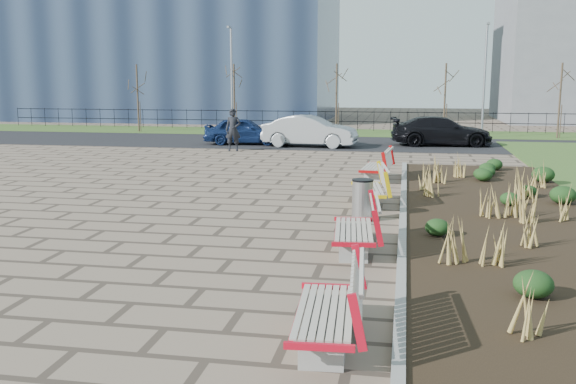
% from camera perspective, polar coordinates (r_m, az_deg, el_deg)
% --- Properties ---
extents(ground, '(120.00, 120.00, 0.00)m').
position_cam_1_polar(ground, '(11.38, -10.27, -6.87)').
color(ground, '#705E4D').
rests_on(ground, ground).
extents(planting_bed, '(4.50, 18.00, 0.10)m').
position_cam_1_polar(planting_bed, '(15.69, 18.73, -2.33)').
color(planting_bed, black).
rests_on(planting_bed, ground).
extents(planting_curb, '(0.16, 18.00, 0.15)m').
position_cam_1_polar(planting_curb, '(15.51, 10.19, -2.00)').
color(planting_curb, gray).
rests_on(planting_curb, ground).
extents(grass_verge_far, '(80.00, 5.00, 0.04)m').
position_cam_1_polar(grass_verge_far, '(38.51, 4.53, 5.29)').
color(grass_verge_far, '#33511E').
rests_on(grass_verge_far, ground).
extents(road, '(80.00, 7.00, 0.02)m').
position_cam_1_polar(road, '(32.57, 3.44, 4.38)').
color(road, black).
rests_on(road, ground).
extents(bench_a, '(1.03, 2.15, 1.00)m').
position_cam_1_polar(bench_a, '(8.09, 3.31, -10.16)').
color(bench_a, red).
rests_on(bench_a, ground).
extents(bench_b, '(1.08, 2.17, 1.00)m').
position_cam_1_polar(bench_b, '(12.27, 5.85, -3.09)').
color(bench_b, red).
rests_on(bench_b, ground).
extents(bench_c, '(1.15, 2.20, 1.00)m').
position_cam_1_polar(bench_c, '(16.78, 7.12, 0.49)').
color(bench_c, '#E1B90B').
rests_on(bench_c, ground).
extents(bench_d, '(1.08, 2.17, 1.00)m').
position_cam_1_polar(bench_d, '(20.91, 7.79, 2.40)').
color(bench_d, '#A70B0C').
rests_on(bench_d, ground).
extents(litter_bin, '(0.48, 0.48, 0.96)m').
position_cam_1_polar(litter_bin, '(14.99, 6.63, -0.75)').
color(litter_bin, '#B2B2B7').
rests_on(litter_bin, ground).
extents(pedestrian, '(0.76, 0.56, 1.91)m').
position_cam_1_polar(pedestrian, '(29.05, -4.90, 5.53)').
color(pedestrian, black).
rests_on(pedestrian, ground).
extents(car_blue, '(4.02, 2.01, 1.31)m').
position_cam_1_polar(car_blue, '(31.80, -3.97, 5.44)').
color(car_blue, '#11224E').
rests_on(car_blue, road).
extents(car_silver, '(4.60, 1.97, 1.47)m').
position_cam_1_polar(car_silver, '(30.64, 1.95, 5.43)').
color(car_silver, '#96999D').
rests_on(car_silver, road).
extents(car_black, '(5.00, 2.48, 1.40)m').
position_cam_1_polar(car_black, '(31.97, 13.45, 5.29)').
color(car_black, black).
rests_on(car_black, road).
extents(tree_a, '(1.40, 1.40, 4.00)m').
position_cam_1_polar(tree_a, '(39.99, -13.21, 8.13)').
color(tree_a, '#4C3D2D').
rests_on(tree_a, grass_verge_far).
extents(tree_b, '(1.40, 1.40, 4.00)m').
position_cam_1_polar(tree_b, '(38.00, -4.80, 8.27)').
color(tree_b, '#4C3D2D').
rests_on(tree_b, grass_verge_far).
extents(tree_c, '(1.40, 1.40, 4.00)m').
position_cam_1_polar(tree_c, '(36.90, 4.33, 8.22)').
color(tree_c, '#4C3D2D').
rests_on(tree_c, grass_verge_far).
extents(tree_d, '(1.40, 1.40, 4.00)m').
position_cam_1_polar(tree_d, '(36.75, 13.76, 7.95)').
color(tree_d, '#4C3D2D').
rests_on(tree_d, grass_verge_far).
extents(tree_e, '(1.40, 1.40, 4.00)m').
position_cam_1_polar(tree_e, '(37.57, 23.01, 7.48)').
color(tree_e, '#4C3D2D').
rests_on(tree_e, grass_verge_far).
extents(lamp_west, '(0.24, 0.60, 6.00)m').
position_cam_1_polar(lamp_west, '(37.50, -5.02, 9.77)').
color(lamp_west, gray).
rests_on(lamp_west, grass_verge_far).
extents(lamp_east, '(0.24, 0.60, 6.00)m').
position_cam_1_polar(lamp_east, '(36.40, 17.06, 9.35)').
color(lamp_east, gray).
rests_on(lamp_east, grass_verge_far).
extents(railing_fence, '(44.00, 0.10, 1.20)m').
position_cam_1_polar(railing_fence, '(39.95, 4.76, 6.35)').
color(railing_fence, black).
rests_on(railing_fence, grass_verge_far).
extents(building_glass, '(40.00, 14.00, 15.00)m').
position_cam_1_polar(building_glass, '(56.62, -17.43, 14.01)').
color(building_glass, '#192338').
rests_on(building_glass, ground).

